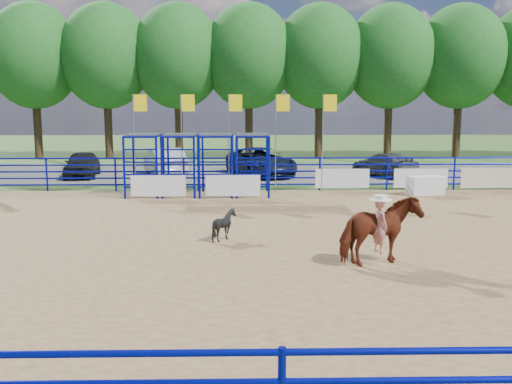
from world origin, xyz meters
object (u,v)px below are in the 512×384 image
at_px(announcer_table, 425,185).
at_px(horse_and_rider, 380,228).
at_px(calf, 224,225).
at_px(car_c, 261,162).
at_px(car_b, 165,162).
at_px(car_a, 82,164).
at_px(car_d, 384,164).

relative_size(announcer_table, horse_and_rider, 0.64).
distance_m(calf, car_c, 15.19).
xyz_separation_m(horse_and_rider, car_b, (-7.40, 17.46, -0.12)).
height_order(car_a, car_b, car_b).
relative_size(announcer_table, calf, 1.71).
distance_m(car_a, car_b, 4.34).
relative_size(calf, car_b, 0.19).
bearing_deg(calf, announcer_table, -56.19).
xyz_separation_m(horse_and_rider, calf, (-3.71, 2.59, -0.44)).
relative_size(horse_and_rider, car_d, 0.53).
distance_m(car_a, car_d, 16.09).
distance_m(calf, car_d, 16.78).
bearing_deg(car_d, car_b, -25.80).
distance_m(calf, car_a, 16.74).
bearing_deg(horse_and_rider, calf, 145.09).
distance_m(announcer_table, car_b, 13.69).
bearing_deg(calf, car_d, -39.49).
bearing_deg(car_d, horse_and_rider, 50.87).
bearing_deg(horse_and_rider, car_a, 124.18).
bearing_deg(car_d, calf, 36.25).
xyz_separation_m(horse_and_rider, car_a, (-11.73, 17.28, -0.20)).
distance_m(car_b, car_c, 5.14).
xyz_separation_m(car_a, car_b, (4.34, 0.19, 0.08)).
distance_m(horse_and_rider, calf, 4.55).
bearing_deg(announcer_table, horse_and_rider, -112.78).
relative_size(announcer_table, car_b, 0.32).
xyz_separation_m(car_a, car_c, (9.48, 0.43, 0.07)).
bearing_deg(car_d, car_a, -24.92).
bearing_deg(calf, car_b, 3.17).
height_order(horse_and_rider, car_c, horse_and_rider).
relative_size(announcer_table, car_a, 0.37).
distance_m(car_b, car_d, 11.76).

